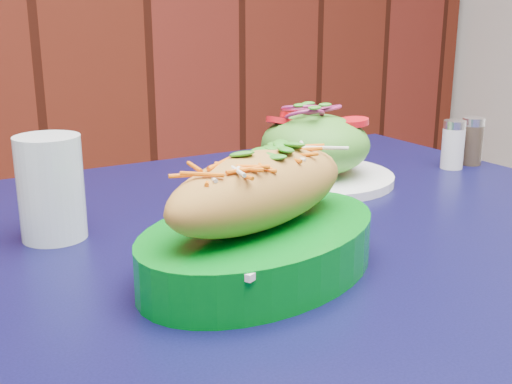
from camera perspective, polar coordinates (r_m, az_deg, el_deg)
cafe_table at (r=0.76m, az=6.58°, el=-9.30°), size 0.87×0.87×0.75m
banh_mi_basket at (r=0.58m, az=0.40°, el=-2.79°), size 0.30×0.24×0.12m
salad_plate at (r=0.90m, az=5.25°, el=3.67°), size 0.22×0.22×0.11m
water_glass at (r=0.70m, az=-17.77°, el=0.35°), size 0.07×0.07×0.11m
salt_shaker at (r=1.02m, az=17.11°, el=4.05°), size 0.03×0.03×0.07m
pepper_shaker at (r=1.05m, az=18.64°, el=4.30°), size 0.03×0.03×0.07m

